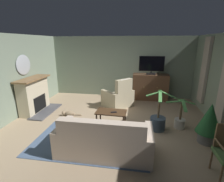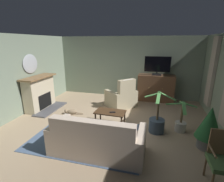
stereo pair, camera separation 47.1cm
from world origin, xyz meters
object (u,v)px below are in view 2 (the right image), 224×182
object	(u,v)px
coffee_table	(110,113)
tv_remote	(112,112)
cat	(71,112)
armchair_angled_to_table	(122,98)
tv_cabinet	(156,89)
fireplace	(40,94)
sofa_floral	(97,141)
potted_plant_leafy_by_curtain	(157,124)
side_chair_tucked_against_wall	(224,158)
potted_plant_tall_palm_by_window	(181,124)
potted_plant_on_hearth_side	(209,126)
television	(157,65)
wall_mirror_oval	(30,64)

from	to	relation	value
coffee_table	tv_remote	world-z (taller)	tv_remote
cat	armchair_angled_to_table	bearing A→B (deg)	36.23
tv_cabinet	armchair_angled_to_table	xyz separation A→B (m)	(-1.22, -1.04, -0.18)
tv_remote	coffee_table	bearing A→B (deg)	124.38
fireplace	sofa_floral	world-z (taller)	fireplace
tv_cabinet	potted_plant_leafy_by_curtain	bearing A→B (deg)	-88.41
coffee_table	sofa_floral	world-z (taller)	sofa_floral
side_chair_tucked_against_wall	cat	distance (m)	4.41
tv_cabinet	potted_plant_tall_palm_by_window	xyz separation A→B (m)	(0.71, -2.44, -0.30)
coffee_table	sofa_floral	size ratio (longest dim) A/B	0.44
tv_cabinet	potted_plant_leafy_by_curtain	size ratio (longest dim) A/B	1.27
fireplace	potted_plant_on_hearth_side	distance (m)	5.36
television	side_chair_tucked_against_wall	bearing A→B (deg)	-74.44
tv_remote	cat	distance (m)	1.70
sofa_floral	armchair_angled_to_table	bearing A→B (deg)	90.73
potted_plant_tall_palm_by_window	cat	bearing A→B (deg)	175.25
tv_remote	potted_plant_on_hearth_side	size ratio (longest dim) A/B	0.17
wall_mirror_oval	tv_remote	world-z (taller)	wall_mirror_oval
fireplace	potted_plant_leafy_by_curtain	distance (m)	4.19
tv_cabinet	coffee_table	bearing A→B (deg)	-115.67
wall_mirror_oval	tv_cabinet	bearing A→B (deg)	24.68
armchair_angled_to_table	side_chair_tucked_against_wall	xyz separation A→B (m)	(2.37, -3.14, 0.17)
potted_plant_leafy_by_curtain	potted_plant_tall_palm_by_window	xyz separation A→B (m)	(0.63, 0.20, -0.02)
television	potted_plant_tall_palm_by_window	xyz separation A→B (m)	(0.71, -2.39, -1.27)
side_chair_tucked_against_wall	potted_plant_leafy_by_curtain	xyz separation A→B (m)	(-1.07, 1.54, -0.28)
tv_remote	cat	world-z (taller)	tv_remote
tv_cabinet	sofa_floral	bearing A→B (deg)	-106.71
television	cat	bearing A→B (deg)	-142.57
wall_mirror_oval	coffee_table	world-z (taller)	wall_mirror_oval
potted_plant_tall_palm_by_window	cat	xyz separation A→B (m)	(-3.45, 0.29, -0.13)
coffee_table	cat	world-z (taller)	coffee_table
sofa_floral	television	bearing A→B (deg)	73.08
armchair_angled_to_table	potted_plant_on_hearth_side	xyz separation A→B (m)	(2.42, -2.06, 0.22)
cat	tv_remote	bearing A→B (deg)	-17.61
coffee_table	potted_plant_on_hearth_side	size ratio (longest dim) A/B	0.88
television	fireplace	bearing A→B (deg)	-154.61
television	side_chair_tucked_against_wall	world-z (taller)	television
tv_remote	sofa_floral	size ratio (longest dim) A/B	0.08
television	coffee_table	size ratio (longest dim) A/B	1.13
wall_mirror_oval	tv_cabinet	xyz separation A→B (m)	(4.29, 1.97, -1.12)
tv_remote	potted_plant_leafy_by_curtain	world-z (taller)	potted_plant_leafy_by_curtain
coffee_table	armchair_angled_to_table	world-z (taller)	armchair_angled_to_table
television	potted_plant_on_hearth_side	bearing A→B (deg)	-68.56
fireplace	sofa_floral	size ratio (longest dim) A/B	0.70
tv_cabinet	side_chair_tucked_against_wall	distance (m)	4.33
sofa_floral	potted_plant_leafy_by_curtain	world-z (taller)	potted_plant_leafy_by_curtain
sofa_floral	potted_plant_tall_palm_by_window	bearing A→B (deg)	38.41
fireplace	potted_plant_on_hearth_side	bearing A→B (deg)	-12.13
wall_mirror_oval	coffee_table	xyz separation A→B (m)	(3.05, -0.62, -1.26)
potted_plant_leafy_by_curtain	potted_plant_tall_palm_by_window	size ratio (longest dim) A/B	1.28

